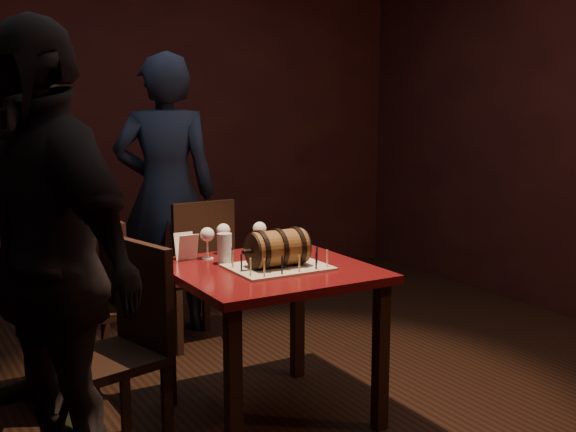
{
  "coord_description": "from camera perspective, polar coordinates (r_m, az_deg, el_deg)",
  "views": [
    {
      "loc": [
        -1.72,
        -3.09,
        1.55
      ],
      "look_at": [
        0.09,
        0.05,
        0.95
      ],
      "focal_mm": 45.0,
      "sensor_mm": 36.0,
      "label": 1
    }
  ],
  "objects": [
    {
      "name": "room_shell",
      "position": [
        3.54,
        -0.87,
        6.97
      ],
      "size": [
        5.04,
        5.04,
        2.8
      ],
      "color": "black",
      "rests_on": "ground"
    },
    {
      "name": "pub_table",
      "position": [
        3.47,
        -1.45,
        -5.82
      ],
      "size": [
        0.9,
        0.9,
        0.75
      ],
      "color": "#450B0E",
      "rests_on": "ground"
    },
    {
      "name": "cake_board",
      "position": [
        3.41,
        -0.82,
        -4.07
      ],
      "size": [
        0.45,
        0.35,
        0.01
      ],
      "primitive_type": "cube",
      "color": "#AEA48C",
      "rests_on": "pub_table"
    },
    {
      "name": "barrel_cake",
      "position": [
        3.39,
        -0.83,
        -2.56
      ],
      "size": [
        0.32,
        0.19,
        0.19
      ],
      "color": "brown",
      "rests_on": "cake_board"
    },
    {
      "name": "birthday_candles",
      "position": [
        3.4,
        -0.81,
        -3.3
      ],
      "size": [
        0.4,
        0.3,
        0.09
      ],
      "color": "#FFEC98",
      "rests_on": "cake_board"
    },
    {
      "name": "wine_glass_left",
      "position": [
        3.6,
        -6.4,
        -1.58
      ],
      "size": [
        0.07,
        0.07,
        0.16
      ],
      "color": "silver",
      "rests_on": "pub_table"
    },
    {
      "name": "wine_glass_mid",
      "position": [
        3.7,
        -5.12,
        -1.26
      ],
      "size": [
        0.07,
        0.07,
        0.16
      ],
      "color": "silver",
      "rests_on": "pub_table"
    },
    {
      "name": "wine_glass_right",
      "position": [
        3.74,
        -2.26,
        -1.12
      ],
      "size": [
        0.07,
        0.07,
        0.16
      ],
      "color": "silver",
      "rests_on": "pub_table"
    },
    {
      "name": "pint_of_ale",
      "position": [
        3.5,
        -5.03,
        -2.63
      ],
      "size": [
        0.07,
        0.07,
        0.15
      ],
      "color": "silver",
      "rests_on": "pub_table"
    },
    {
      "name": "menu_card",
      "position": [
        3.61,
        -8.04,
        -2.45
      ],
      "size": [
        0.1,
        0.05,
        0.13
      ],
      "primitive_type": null,
      "color": "white",
      "rests_on": "pub_table"
    },
    {
      "name": "chair_back",
      "position": [
        4.51,
        -7.16,
        -3.85
      ],
      "size": [
        0.41,
        0.41,
        0.93
      ],
      "color": "black",
      "rests_on": "ground"
    },
    {
      "name": "chair_left_rear",
      "position": [
        3.91,
        -15.0,
        -6.15
      ],
      "size": [
        0.41,
        0.41,
        0.93
      ],
      "color": "black",
      "rests_on": "ground"
    },
    {
      "name": "chair_left_front",
      "position": [
        3.22,
        -12.74,
        -9.45
      ],
      "size": [
        0.48,
        0.48,
        0.93
      ],
      "color": "black",
      "rests_on": "ground"
    },
    {
      "name": "person_back",
      "position": [
        4.82,
        -9.63,
        1.72
      ],
      "size": [
        0.78,
        0.65,
        1.84
      ],
      "primitive_type": "imported",
      "rotation": [
        0.0,
        0.0,
        2.77
      ],
      "color": "#1C2438",
      "rests_on": "ground"
    },
    {
      "name": "person_left_rear",
      "position": [
        3.55,
        -19.63,
        -2.4
      ],
      "size": [
        0.92,
        1.02,
        1.72
      ],
      "primitive_type": "imported",
      "rotation": [
        0.0,
        0.0,
        -1.17
      ],
      "color": "#323C1E",
      "rests_on": "ground"
    },
    {
      "name": "person_left_front",
      "position": [
        2.81,
        -18.63,
        -4.01
      ],
      "size": [
        0.75,
        1.16,
        1.84
      ],
      "primitive_type": "imported",
      "rotation": [
        0.0,
        0.0,
        -1.27
      ],
      "color": "black",
      "rests_on": "ground"
    }
  ]
}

